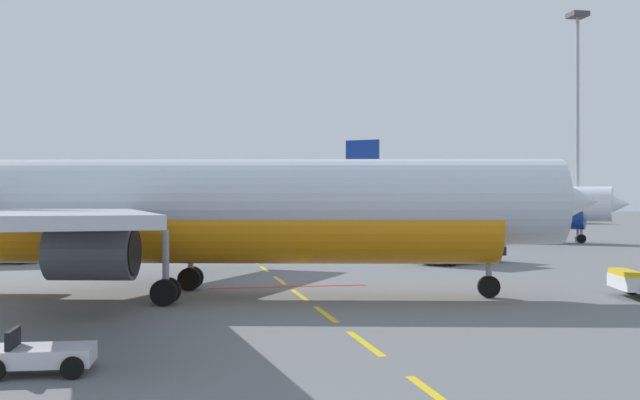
{
  "coord_description": "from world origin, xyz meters",
  "views": [
    {
      "loc": [
        12.21,
        -14.87,
        4.37
      ],
      "look_at": [
        19.95,
        23.7,
        4.36
      ],
      "focal_mm": 41.73,
      "sensor_mm": 36.0,
      "label": 1
    }
  ],
  "objects_px": {
    "airliner_mid_left": "(469,207)",
    "airliner_far_center": "(482,208)",
    "fuel_service_truck": "(459,240)",
    "apron_light_mast_far": "(578,99)",
    "airliner_foreground": "(210,209)"
  },
  "relations": [
    {
      "from": "airliner_far_center",
      "to": "fuel_service_truck",
      "type": "relative_size",
      "value": 3.55
    },
    {
      "from": "airliner_far_center",
      "to": "apron_light_mast_far",
      "type": "distance_m",
      "value": 51.97
    },
    {
      "from": "airliner_foreground",
      "to": "airliner_mid_left",
      "type": "height_order",
      "value": "airliner_foreground"
    },
    {
      "from": "airliner_mid_left",
      "to": "airliner_far_center",
      "type": "relative_size",
      "value": 1.11
    },
    {
      "from": "airliner_foreground",
      "to": "airliner_mid_left",
      "type": "xyz_separation_m",
      "value": [
        29.67,
        41.34,
        -0.31
      ]
    },
    {
      "from": "airliner_foreground",
      "to": "airliner_mid_left",
      "type": "relative_size",
      "value": 1.2
    },
    {
      "from": "airliner_far_center",
      "to": "fuel_service_truck",
      "type": "xyz_separation_m",
      "value": [
        -32.77,
        -71.0,
        -1.32
      ]
    },
    {
      "from": "airliner_mid_left",
      "to": "airliner_far_center",
      "type": "height_order",
      "value": "airliner_mid_left"
    },
    {
      "from": "airliner_foreground",
      "to": "airliner_far_center",
      "type": "xyz_separation_m",
      "value": [
        50.41,
        85.38,
        -0.98
      ]
    },
    {
      "from": "airliner_far_center",
      "to": "fuel_service_truck",
      "type": "bearing_deg",
      "value": -114.78
    },
    {
      "from": "airliner_far_center",
      "to": "airliner_mid_left",
      "type": "bearing_deg",
      "value": -115.23
    },
    {
      "from": "airliner_mid_left",
      "to": "fuel_service_truck",
      "type": "relative_size",
      "value": 3.95
    },
    {
      "from": "airliner_far_center",
      "to": "fuel_service_truck",
      "type": "height_order",
      "value": "airliner_far_center"
    },
    {
      "from": "airliner_mid_left",
      "to": "apron_light_mast_far",
      "type": "height_order",
      "value": "apron_light_mast_far"
    },
    {
      "from": "airliner_foreground",
      "to": "apron_light_mast_far",
      "type": "distance_m",
      "value": 54.44
    }
  ]
}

